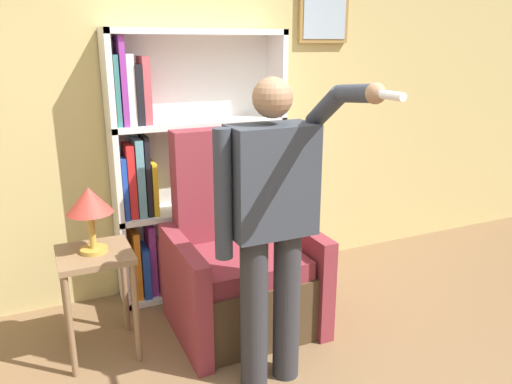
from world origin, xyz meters
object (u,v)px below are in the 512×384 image
(side_table, at_px, (96,272))
(table_lamp, at_px, (89,204))
(bookcase, at_px, (180,172))
(person_standing, at_px, (272,219))
(armchair, at_px, (239,267))

(side_table, xyz_separation_m, table_lamp, (0.00, -0.00, 0.43))
(side_table, height_order, table_lamp, table_lamp)
(bookcase, bearing_deg, person_standing, -84.43)
(bookcase, bearing_deg, table_lamp, -140.13)
(table_lamp, bearing_deg, bookcase, 39.87)
(bookcase, bearing_deg, side_table, -140.13)
(bookcase, distance_m, armchair, 0.84)
(person_standing, distance_m, table_lamp, 1.07)
(person_standing, xyz_separation_m, side_table, (-0.83, 0.68, -0.43))
(side_table, bearing_deg, table_lamp, -90.00)
(bookcase, height_order, person_standing, bookcase)
(armchair, distance_m, table_lamp, 1.07)
(armchair, distance_m, side_table, 0.92)
(bookcase, relative_size, armchair, 1.48)
(bookcase, distance_m, person_standing, 1.27)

